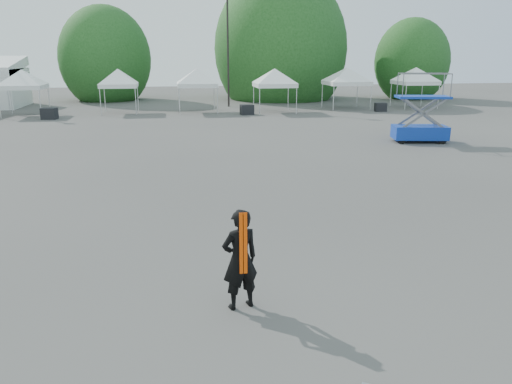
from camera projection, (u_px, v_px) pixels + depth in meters
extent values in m
plane|color=#474442|center=(251.00, 243.00, 12.22)|extent=(120.00, 120.00, 0.00)
cylinder|color=black|center=(228.00, 49.00, 41.82)|extent=(0.16, 0.16, 9.50)
cylinder|color=#382314|center=(108.00, 88.00, 48.67)|extent=(0.36, 0.36, 2.27)
ellipsoid|color=#1C4B19|center=(105.00, 59.00, 47.92)|extent=(4.16, 4.16, 4.78)
cylinder|color=#382314|center=(280.00, 84.00, 50.31)|extent=(0.36, 0.36, 2.80)
ellipsoid|color=#1C4B19|center=(280.00, 49.00, 49.38)|extent=(5.12, 5.12, 5.89)
cylinder|color=#382314|center=(409.00, 88.00, 50.53)|extent=(0.36, 0.36, 2.10)
ellipsoid|color=#1C4B19|center=(412.00, 62.00, 49.84)|extent=(3.84, 3.84, 4.42)
cylinder|color=silver|center=(40.00, 103.00, 35.63)|extent=(0.06, 0.06, 2.00)
cylinder|color=silver|center=(11.00, 100.00, 37.81)|extent=(0.06, 0.06, 2.00)
cylinder|color=silver|center=(49.00, 100.00, 38.24)|extent=(0.06, 0.06, 2.00)
cube|color=white|center=(23.00, 87.00, 36.43)|extent=(2.95, 2.95, 0.30)
pyramid|color=white|center=(21.00, 69.00, 36.09)|extent=(4.17, 4.17, 1.10)
cylinder|color=silver|center=(100.00, 102.00, 36.89)|extent=(0.06, 0.06, 2.00)
cylinder|color=silver|center=(136.00, 101.00, 37.29)|extent=(0.06, 0.06, 2.00)
cylinder|color=silver|center=(105.00, 99.00, 39.32)|extent=(0.06, 0.06, 2.00)
cylinder|color=silver|center=(138.00, 98.00, 39.72)|extent=(0.06, 0.06, 2.00)
cube|color=white|center=(119.00, 85.00, 38.02)|extent=(2.75, 2.75, 0.30)
pyramid|color=white|center=(118.00, 69.00, 37.68)|extent=(3.90, 3.90, 1.10)
cylinder|color=silver|center=(179.00, 101.00, 37.32)|extent=(0.06, 0.06, 2.00)
cylinder|color=silver|center=(217.00, 100.00, 37.76)|extent=(0.06, 0.06, 2.00)
cylinder|color=silver|center=(179.00, 98.00, 40.02)|extent=(0.06, 0.06, 2.00)
cylinder|color=silver|center=(214.00, 97.00, 40.46)|extent=(0.06, 0.06, 2.00)
cube|color=white|center=(197.00, 85.00, 38.60)|extent=(3.04, 3.04, 0.30)
pyramid|color=white|center=(197.00, 68.00, 38.26)|extent=(4.29, 4.29, 1.10)
cylinder|color=silver|center=(260.00, 101.00, 37.30)|extent=(0.06, 0.06, 2.00)
cylinder|color=silver|center=(297.00, 101.00, 37.74)|extent=(0.06, 0.06, 2.00)
cylinder|color=silver|center=(254.00, 98.00, 40.00)|extent=(0.06, 0.06, 2.00)
cylinder|color=silver|center=(288.00, 97.00, 40.44)|extent=(0.06, 0.06, 2.00)
cube|color=white|center=(275.00, 85.00, 38.58)|extent=(3.04, 3.04, 0.30)
pyramid|color=white|center=(275.00, 68.00, 38.24)|extent=(4.30, 4.30, 1.10)
cylinder|color=silver|center=(334.00, 98.00, 39.63)|extent=(0.06, 0.06, 2.00)
cylinder|color=silver|center=(371.00, 98.00, 40.12)|extent=(0.06, 0.06, 2.00)
cylinder|color=silver|center=(322.00, 95.00, 42.61)|extent=(0.06, 0.06, 2.00)
cylinder|color=silver|center=(357.00, 95.00, 43.10)|extent=(0.06, 0.06, 2.00)
cube|color=white|center=(346.00, 83.00, 41.08)|extent=(3.33, 3.33, 0.30)
pyramid|color=white|center=(347.00, 67.00, 40.74)|extent=(4.72, 4.72, 1.10)
cylinder|color=silver|center=(406.00, 97.00, 40.39)|extent=(0.06, 0.06, 2.00)
cylinder|color=silver|center=(438.00, 97.00, 40.84)|extent=(0.06, 0.06, 2.00)
cylinder|color=silver|center=(391.00, 95.00, 43.12)|extent=(0.06, 0.06, 2.00)
cylinder|color=silver|center=(422.00, 94.00, 43.56)|extent=(0.06, 0.06, 2.00)
cube|color=white|center=(415.00, 83.00, 41.69)|extent=(3.07, 3.07, 0.30)
pyramid|color=white|center=(416.00, 67.00, 41.35)|extent=(4.34, 4.34, 1.10)
imported|color=black|center=(240.00, 259.00, 8.88)|extent=(0.79, 0.63, 1.87)
cube|color=#FF4A05|center=(241.00, 244.00, 8.60)|extent=(0.15, 0.02, 1.12)
cube|color=#0B4A96|center=(420.00, 132.00, 25.87)|extent=(2.92, 1.85, 0.68)
cube|color=#0B4A96|center=(423.00, 97.00, 25.39)|extent=(2.80, 1.78, 0.11)
cylinder|color=black|center=(402.00, 140.00, 25.44)|extent=(0.43, 0.24, 0.41)
cylinder|color=black|center=(442.00, 140.00, 25.38)|extent=(0.43, 0.24, 0.41)
cylinder|color=black|center=(397.00, 136.00, 26.53)|extent=(0.43, 0.24, 0.41)
cylinder|color=black|center=(435.00, 136.00, 26.47)|extent=(0.43, 0.24, 0.41)
cube|color=black|center=(49.00, 114.00, 34.81)|extent=(1.10, 0.91, 0.78)
cube|color=black|center=(247.00, 110.00, 37.40)|extent=(1.03, 0.83, 0.75)
cube|color=black|center=(381.00, 107.00, 39.44)|extent=(0.93, 0.76, 0.67)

